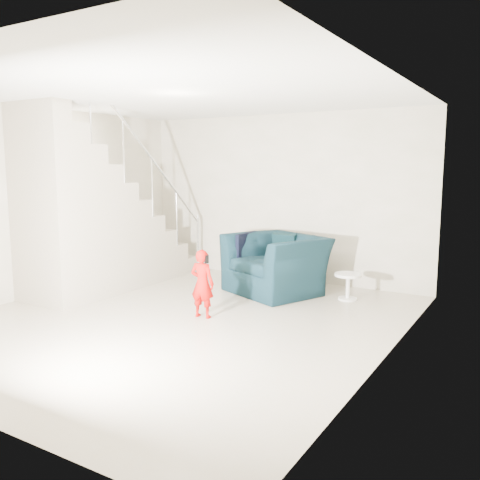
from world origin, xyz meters
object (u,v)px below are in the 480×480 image
toddler (202,284)px  staircase (94,228)px  side_table (348,282)px  armchair (276,264)px

toddler → staircase: 2.26m
toddler → side_table: 2.16m
staircase → side_table: bearing=22.3°
armchair → side_table: size_ratio=3.47×
staircase → toddler: bearing=-8.1°
armchair → staircase: bearing=-128.8°
armchair → toddler: toddler is taller
armchair → side_table: bearing=30.5°
toddler → side_table: (1.28, 1.73, -0.17)m
armchair → side_table: 1.09m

